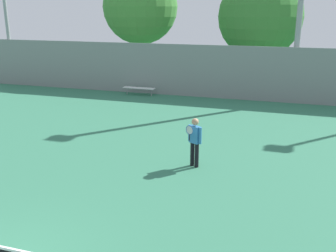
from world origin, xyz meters
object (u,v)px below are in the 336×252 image
at_px(light_pole_center_back, 5,3).
at_px(tree_green_broad, 260,16).
at_px(bench_courtside_far, 139,88).
at_px(tree_dark_dense, 140,7).
at_px(tennis_player, 195,139).

height_order(light_pole_center_back, tree_green_broad, light_pole_center_back).
relative_size(bench_courtside_far, tree_dark_dense, 0.25).
relative_size(tennis_player, tree_dark_dense, 0.21).
xyz_separation_m(tennis_player, tree_dark_dense, (-8.15, 15.99, 4.31)).
bearing_deg(bench_courtside_far, tree_dark_dense, 109.86).
relative_size(tennis_player, light_pole_center_back, 0.18).
height_order(bench_courtside_far, tree_dark_dense, tree_dark_dense).
height_order(tree_green_broad, tree_dark_dense, tree_dark_dense).
distance_m(bench_courtside_far, light_pole_center_back, 11.16).
height_order(tennis_player, tree_green_broad, tree_green_broad).
distance_m(bench_courtside_far, tree_dark_dense, 7.90).
xyz_separation_m(light_pole_center_back, tree_dark_dense, (7.79, 5.07, -0.23)).
bearing_deg(bench_courtside_far, tennis_player, -59.18).
relative_size(light_pole_center_back, tree_green_broad, 1.22).
height_order(bench_courtside_far, light_pole_center_back, light_pole_center_back).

